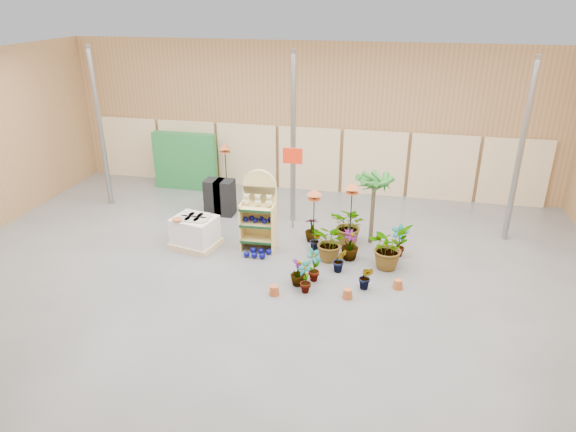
% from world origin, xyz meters
% --- Properties ---
extents(room, '(15.20, 12.10, 4.70)m').
position_xyz_m(room, '(0.00, 0.91, 2.21)').
color(room, '#595958').
rests_on(room, ground).
extents(display_shelf, '(0.84, 0.55, 1.96)m').
position_xyz_m(display_shelf, '(-0.46, 1.76, 0.90)').
color(display_shelf, '#E0C474').
rests_on(display_shelf, ground).
extents(teddy_bears, '(0.72, 0.18, 0.30)m').
position_xyz_m(teddy_bears, '(-0.44, 1.66, 1.24)').
color(teddy_bears, beige).
rests_on(teddy_bears, display_shelf).
extents(gazing_balls_shelf, '(0.72, 0.25, 0.14)m').
position_xyz_m(gazing_balls_shelf, '(-0.46, 1.64, 0.77)').
color(gazing_balls_shelf, '#060754').
rests_on(gazing_balls_shelf, display_shelf).
extents(gazing_balls_floor, '(0.63, 0.39, 0.15)m').
position_xyz_m(gazing_balls_floor, '(-0.38, 1.26, 0.07)').
color(gazing_balls_floor, '#060754').
rests_on(gazing_balls_floor, ground).
extents(pallet_stack, '(1.24, 1.11, 0.80)m').
position_xyz_m(pallet_stack, '(-2.01, 1.44, 0.39)').
color(pallet_stack, '#D4B587').
rests_on(pallet_stack, ground).
extents(charcoal_planters, '(0.80, 0.50, 1.00)m').
position_xyz_m(charcoal_planters, '(-2.08, 3.49, 0.50)').
color(charcoal_planters, black).
rests_on(charcoal_planters, ground).
extents(trellis_stock, '(2.00, 0.30, 1.80)m').
position_xyz_m(trellis_stock, '(-3.80, 5.20, 0.90)').
color(trellis_stock, '#247334').
rests_on(trellis_stock, ground).
extents(offer_sign, '(0.50, 0.08, 2.20)m').
position_xyz_m(offer_sign, '(0.10, 2.98, 1.57)').
color(offer_sign, gray).
rests_on(offer_sign, ground).
extents(bird_table_front, '(0.34, 0.34, 1.82)m').
position_xyz_m(bird_table_front, '(0.95, 1.25, 1.69)').
color(bird_table_front, black).
rests_on(bird_table_front, ground).
extents(bird_table_right, '(0.34, 0.34, 1.88)m').
position_xyz_m(bird_table_right, '(1.74, 1.64, 1.75)').
color(bird_table_right, black).
rests_on(bird_table_right, ground).
extents(bird_table_back, '(0.34, 0.34, 1.81)m').
position_xyz_m(bird_table_back, '(-2.15, 4.28, 1.68)').
color(bird_table_back, black).
rests_on(bird_table_back, ground).
extents(palm, '(0.70, 0.70, 1.89)m').
position_xyz_m(palm, '(2.18, 2.56, 1.62)').
color(palm, brown).
rests_on(palm, ground).
extents(potted_plant_0, '(0.42, 0.49, 0.78)m').
position_xyz_m(potted_plant_0, '(1.10, 0.42, 0.39)').
color(potted_plant_0, '#246820').
rests_on(potted_plant_0, ground).
extents(potted_plant_1, '(0.38, 0.35, 0.56)m').
position_xyz_m(potted_plant_1, '(1.60, 0.94, 0.28)').
color(potted_plant_1, '#246820').
rests_on(potted_plant_1, ground).
extents(potted_plant_2, '(1.09, 1.05, 0.93)m').
position_xyz_m(potted_plant_2, '(1.34, 1.42, 0.47)').
color(potted_plant_2, '#246820').
rests_on(potted_plant_2, ground).
extents(potted_plant_3, '(0.54, 0.54, 0.73)m').
position_xyz_m(potted_plant_3, '(1.76, 1.58, 0.36)').
color(potted_plant_3, '#246820').
rests_on(potted_plant_3, ground).
extents(potted_plant_4, '(0.44, 0.32, 0.80)m').
position_xyz_m(potted_plant_4, '(2.87, 1.97, 0.40)').
color(potted_plant_4, '#246820').
rests_on(potted_plant_4, ground).
extents(potted_plant_5, '(0.30, 0.24, 0.53)m').
position_xyz_m(potted_plant_5, '(0.91, 1.86, 0.27)').
color(potted_plant_5, '#246820').
rests_on(potted_plant_5, ground).
extents(potted_plant_6, '(1.14, 1.07, 1.01)m').
position_xyz_m(potted_plant_6, '(1.67, 2.38, 0.50)').
color(potted_plant_6, '#246820').
rests_on(potted_plant_6, ground).
extents(potted_plant_7, '(0.39, 0.39, 0.60)m').
position_xyz_m(potted_plant_7, '(0.80, 0.19, 0.30)').
color(potted_plant_7, '#246820').
rests_on(potted_plant_7, ground).
extents(potted_plant_8, '(0.42, 0.47, 0.74)m').
position_xyz_m(potted_plant_8, '(1.00, -0.06, 0.37)').
color(potted_plant_8, '#246820').
rests_on(potted_plant_8, ground).
extents(potted_plant_9, '(0.36, 0.32, 0.56)m').
position_xyz_m(potted_plant_9, '(2.23, 0.32, 0.28)').
color(potted_plant_9, '#246820').
rests_on(potted_plant_9, ground).
extents(potted_plant_10, '(1.19, 1.23, 1.05)m').
position_xyz_m(potted_plant_10, '(2.63, 1.39, 0.52)').
color(potted_plant_10, '#246820').
rests_on(potted_plant_10, ground).
extents(potted_plant_11, '(0.43, 0.43, 0.65)m').
position_xyz_m(potted_plant_11, '(0.74, 2.33, 0.32)').
color(potted_plant_11, '#246820').
rests_on(potted_plant_11, ground).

